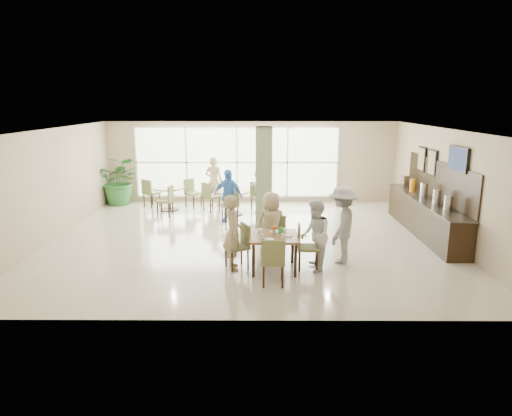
{
  "coord_description": "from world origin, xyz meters",
  "views": [
    {
      "loc": [
        0.26,
        -11.28,
        3.46
      ],
      "look_at": [
        0.2,
        -1.2,
        1.1
      ],
      "focal_mm": 32.0,
      "sensor_mm": 36.0,
      "label": 1
    }
  ],
  "objects_px": {
    "main_table": "(274,239)",
    "teen_right": "(315,235)",
    "potted_plant": "(120,180)",
    "teen_standing": "(342,225)",
    "adult_b": "(261,190)",
    "round_table_left": "(169,193)",
    "teen_left": "(233,232)",
    "adult_a": "(228,196)",
    "round_table_right": "(233,197)",
    "teen_far": "(271,225)",
    "buffet_counter": "(425,214)",
    "adult_standing": "(214,181)"
  },
  "relations": [
    {
      "from": "main_table",
      "to": "teen_far",
      "type": "relative_size",
      "value": 0.67
    },
    {
      "from": "round_table_left",
      "to": "round_table_right",
      "type": "distance_m",
      "value": 2.2
    },
    {
      "from": "teen_standing",
      "to": "buffet_counter",
      "type": "bearing_deg",
      "value": 153.98
    },
    {
      "from": "round_table_right",
      "to": "teen_far",
      "type": "bearing_deg",
      "value": -74.9
    },
    {
      "from": "potted_plant",
      "to": "adult_a",
      "type": "relative_size",
      "value": 1.07
    },
    {
      "from": "adult_b",
      "to": "buffet_counter",
      "type": "bearing_deg",
      "value": 55.18
    },
    {
      "from": "buffet_counter",
      "to": "teen_far",
      "type": "bearing_deg",
      "value": -155.57
    },
    {
      "from": "round_table_left",
      "to": "buffet_counter",
      "type": "xyz_separation_m",
      "value": [
        7.36,
        -2.71,
        -0.0
      ]
    },
    {
      "from": "round_table_right",
      "to": "potted_plant",
      "type": "xyz_separation_m",
      "value": [
        -3.95,
        1.44,
        0.27
      ]
    },
    {
      "from": "round_table_right",
      "to": "adult_b",
      "type": "distance_m",
      "value": 0.91
    },
    {
      "from": "round_table_left",
      "to": "adult_b",
      "type": "distance_m",
      "value": 3.08
    },
    {
      "from": "main_table",
      "to": "potted_plant",
      "type": "distance_m",
      "value": 8.06
    },
    {
      "from": "buffet_counter",
      "to": "teen_right",
      "type": "relative_size",
      "value": 3.11
    },
    {
      "from": "round_table_right",
      "to": "teen_right",
      "type": "xyz_separation_m",
      "value": [
        1.97,
        -4.83,
        0.19
      ]
    },
    {
      "from": "potted_plant",
      "to": "adult_b",
      "type": "relative_size",
      "value": 1.05
    },
    {
      "from": "buffet_counter",
      "to": "teen_left",
      "type": "height_order",
      "value": "buffet_counter"
    },
    {
      "from": "round_table_left",
      "to": "potted_plant",
      "type": "distance_m",
      "value": 2.04
    },
    {
      "from": "teen_standing",
      "to": "adult_b",
      "type": "relative_size",
      "value": 1.07
    },
    {
      "from": "round_table_left",
      "to": "round_table_right",
      "type": "bearing_deg",
      "value": -15.52
    },
    {
      "from": "buffet_counter",
      "to": "adult_a",
      "type": "relative_size",
      "value": 3.02
    },
    {
      "from": "buffet_counter",
      "to": "adult_b",
      "type": "relative_size",
      "value": 2.96
    },
    {
      "from": "potted_plant",
      "to": "teen_standing",
      "type": "distance_m",
      "value": 8.75
    },
    {
      "from": "round_table_right",
      "to": "adult_standing",
      "type": "relative_size",
      "value": 0.63
    },
    {
      "from": "teen_right",
      "to": "buffet_counter",
      "type": "bearing_deg",
      "value": 128.9
    },
    {
      "from": "main_table",
      "to": "teen_right",
      "type": "height_order",
      "value": "teen_right"
    },
    {
      "from": "teen_standing",
      "to": "potted_plant",
      "type": "bearing_deg",
      "value": -107.63
    },
    {
      "from": "adult_standing",
      "to": "teen_standing",
      "type": "bearing_deg",
      "value": 134.98
    },
    {
      "from": "teen_far",
      "to": "adult_a",
      "type": "xyz_separation_m",
      "value": [
        -1.18,
        3.15,
        0.02
      ]
    },
    {
      "from": "teen_standing",
      "to": "adult_standing",
      "type": "distance_m",
      "value": 6.5
    },
    {
      "from": "teen_left",
      "to": "adult_a",
      "type": "relative_size",
      "value": 1.03
    },
    {
      "from": "round_table_left",
      "to": "main_table",
      "type": "bearing_deg",
      "value": -59.13
    },
    {
      "from": "round_table_right",
      "to": "adult_b",
      "type": "height_order",
      "value": "adult_b"
    },
    {
      "from": "adult_a",
      "to": "teen_left",
      "type": "bearing_deg",
      "value": -62.63
    },
    {
      "from": "teen_left",
      "to": "main_table",
      "type": "bearing_deg",
      "value": -104.07
    },
    {
      "from": "main_table",
      "to": "adult_a",
      "type": "relative_size",
      "value": 0.65
    },
    {
      "from": "teen_far",
      "to": "adult_a",
      "type": "distance_m",
      "value": 3.36
    },
    {
      "from": "potted_plant",
      "to": "buffet_counter",
      "type": "bearing_deg",
      "value": -21.19
    },
    {
      "from": "main_table",
      "to": "teen_left",
      "type": "distance_m",
      "value": 0.87
    },
    {
      "from": "round_table_left",
      "to": "teen_left",
      "type": "bearing_deg",
      "value": -66.02
    },
    {
      "from": "potted_plant",
      "to": "teen_right",
      "type": "bearing_deg",
      "value": -46.67
    },
    {
      "from": "main_table",
      "to": "teen_right",
      "type": "distance_m",
      "value": 0.86
    },
    {
      "from": "potted_plant",
      "to": "teen_right",
      "type": "relative_size",
      "value": 1.1
    },
    {
      "from": "round_table_right",
      "to": "potted_plant",
      "type": "relative_size",
      "value": 0.64
    },
    {
      "from": "main_table",
      "to": "adult_b",
      "type": "bearing_deg",
      "value": 92.92
    },
    {
      "from": "round_table_left",
      "to": "adult_b",
      "type": "bearing_deg",
      "value": -12.87
    },
    {
      "from": "teen_far",
      "to": "round_table_right",
      "type": "bearing_deg",
      "value": -93.99
    },
    {
      "from": "buffet_counter",
      "to": "adult_standing",
      "type": "bearing_deg",
      "value": 150.55
    },
    {
      "from": "teen_far",
      "to": "teen_right",
      "type": "distance_m",
      "value": 1.21
    },
    {
      "from": "adult_standing",
      "to": "teen_far",
      "type": "bearing_deg",
      "value": 123.09
    },
    {
      "from": "round_table_right",
      "to": "teen_left",
      "type": "height_order",
      "value": "teen_left"
    }
  ]
}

